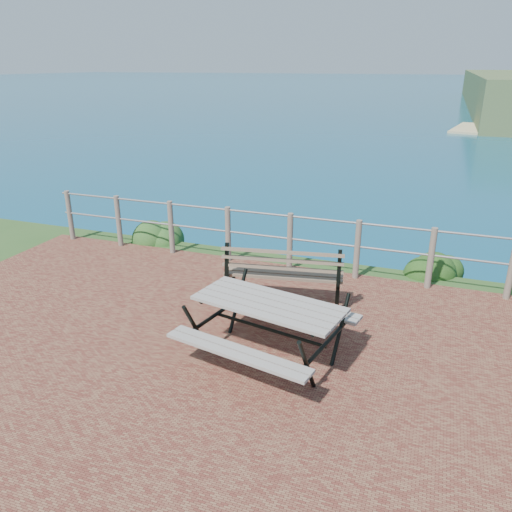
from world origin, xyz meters
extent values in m
cube|color=brown|center=(0.00, 0.00, 0.00)|extent=(10.00, 7.00, 0.12)
plane|color=#15737E|center=(0.00, 200.00, 0.00)|extent=(1200.00, 1200.00, 0.00)
cylinder|color=#6B5B4C|center=(-4.60, 3.35, 0.52)|extent=(0.10, 0.10, 1.00)
cylinder|color=#6B5B4C|center=(-3.45, 3.35, 0.52)|extent=(0.10, 0.10, 1.00)
cylinder|color=#6B5B4C|center=(-2.30, 3.35, 0.52)|extent=(0.10, 0.10, 1.00)
cylinder|color=#6B5B4C|center=(-1.15, 3.35, 0.52)|extent=(0.10, 0.10, 1.00)
cylinder|color=#6B5B4C|center=(0.00, 3.35, 0.52)|extent=(0.10, 0.10, 1.00)
cylinder|color=#6B5B4C|center=(1.15, 3.35, 0.52)|extent=(0.10, 0.10, 1.00)
cylinder|color=#6B5B4C|center=(2.30, 3.35, 0.52)|extent=(0.10, 0.10, 1.00)
cylinder|color=#6B5B4C|center=(3.45, 3.35, 0.52)|extent=(0.10, 0.10, 1.00)
cylinder|color=slate|center=(0.00, 3.35, 0.97)|extent=(9.40, 0.04, 0.04)
cylinder|color=slate|center=(0.00, 3.35, 0.57)|extent=(9.40, 0.04, 0.04)
cube|color=gray|center=(0.56, 0.56, 0.74)|extent=(1.87, 1.06, 0.04)
cube|color=gray|center=(0.56, 0.56, 0.45)|extent=(1.78, 0.60, 0.04)
cube|color=gray|center=(0.56, 0.56, 0.45)|extent=(1.78, 0.60, 0.04)
cylinder|color=black|center=(0.56, 0.56, 0.40)|extent=(1.49, 0.35, 0.04)
cube|color=brown|center=(0.29, 2.05, 0.49)|extent=(1.77, 0.71, 0.04)
cube|color=brown|center=(0.29, 2.05, 0.80)|extent=(1.72, 0.42, 0.39)
cube|color=black|center=(0.29, 2.05, 0.26)|extent=(0.06, 0.07, 0.47)
cube|color=black|center=(0.29, 2.05, 0.26)|extent=(0.06, 0.07, 0.47)
cube|color=black|center=(0.29, 2.05, 0.26)|extent=(0.06, 0.07, 0.47)
cube|color=black|center=(0.29, 2.05, 0.26)|extent=(0.06, 0.07, 0.47)
ellipsoid|color=#255821|center=(-2.96, 3.84, 0.00)|extent=(0.83, 0.83, 0.59)
ellipsoid|color=#1E4214|center=(2.42, 4.21, 0.00)|extent=(0.87, 0.87, 0.65)
camera|label=1|loc=(2.21, -4.41, 3.37)|focal=35.00mm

